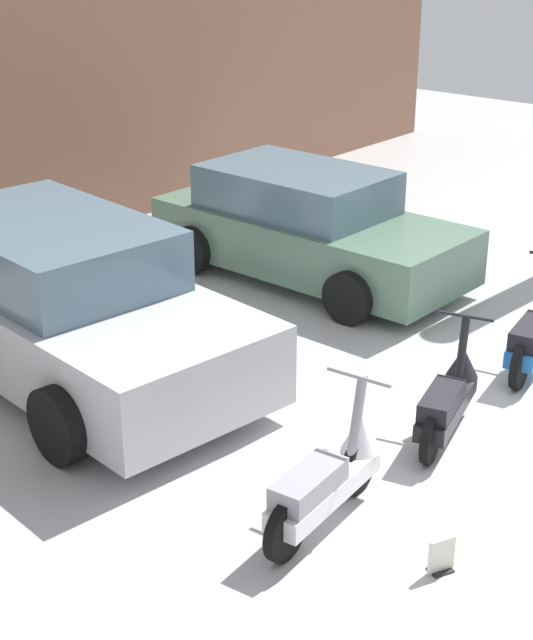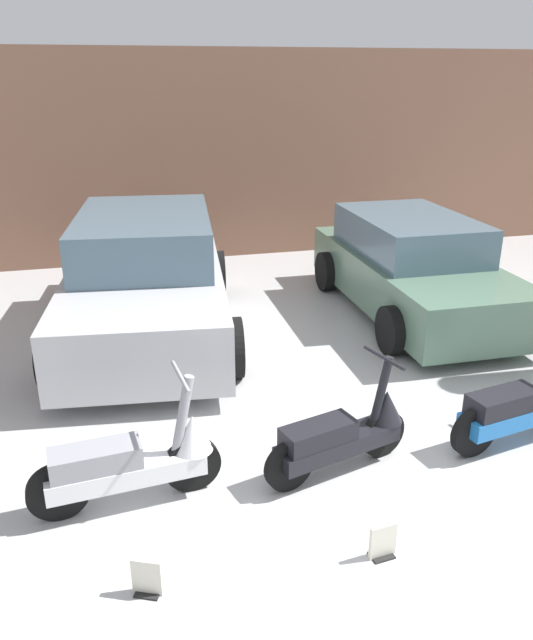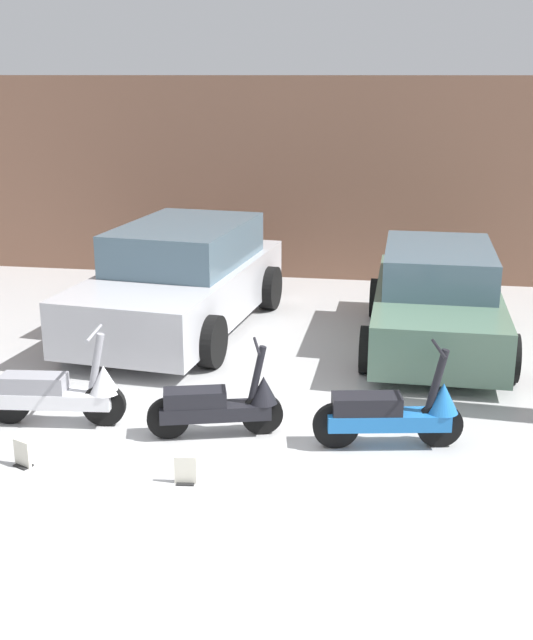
# 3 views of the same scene
# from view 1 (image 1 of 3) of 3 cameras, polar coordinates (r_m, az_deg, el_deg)

# --- Properties ---
(ground_plane) EXTENTS (28.00, 28.00, 0.00)m
(ground_plane) POSITION_cam_1_polar(r_m,az_deg,el_deg) (8.57, 15.24, -7.22)
(ground_plane) COLOR #B2B2B2
(scooter_front_left) EXTENTS (1.47, 0.53, 1.03)m
(scooter_front_left) POSITION_cam_1_polar(r_m,az_deg,el_deg) (7.24, 3.67, -9.08)
(scooter_front_left) COLOR black
(scooter_front_left) RESTS_ON ground_plane
(scooter_front_right) EXTENTS (1.35, 0.63, 0.96)m
(scooter_front_right) POSITION_cam_1_polar(r_m,az_deg,el_deg) (8.50, 10.57, -4.41)
(scooter_front_right) COLOR black
(scooter_front_right) RESTS_ON ground_plane
(car_rear_left) EXTENTS (2.50, 4.56, 1.49)m
(car_rear_left) POSITION_cam_1_polar(r_m,az_deg,el_deg) (9.52, -11.83, 1.02)
(car_rear_left) COLOR #B7B7BC
(car_rear_left) RESTS_ON ground_plane
(car_rear_center) EXTENTS (1.91, 3.88, 1.31)m
(car_rear_center) POSITION_cam_1_polar(r_m,az_deg,el_deg) (11.81, 2.38, 5.45)
(car_rear_center) COLOR #51705B
(car_rear_center) RESTS_ON ground_plane
(placard_near_left_scooter) EXTENTS (0.20, 0.18, 0.26)m
(placard_near_left_scooter) POSITION_cam_1_polar(r_m,az_deg,el_deg) (6.96, 10.14, -13.42)
(placard_near_left_scooter) COLOR black
(placard_near_left_scooter) RESTS_ON ground_plane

